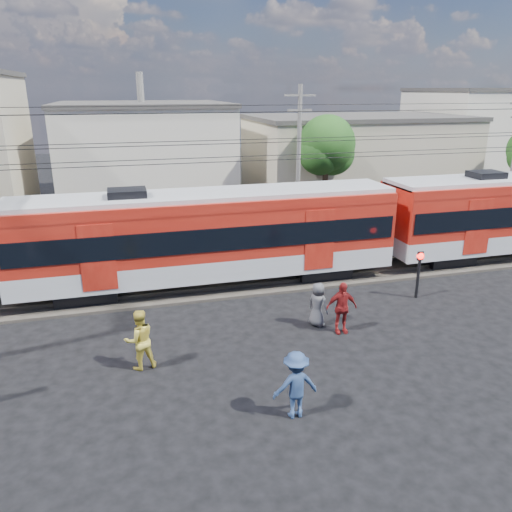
# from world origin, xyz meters

# --- Properties ---
(ground) EXTENTS (120.00, 120.00, 0.00)m
(ground) POSITION_xyz_m (0.00, 0.00, 0.00)
(ground) COLOR black
(ground) RESTS_ON ground
(track_bed) EXTENTS (70.00, 3.40, 0.12)m
(track_bed) POSITION_xyz_m (0.00, 8.00, 0.06)
(track_bed) COLOR #2D2823
(track_bed) RESTS_ON ground
(rail_near) EXTENTS (70.00, 0.12, 0.12)m
(rail_near) POSITION_xyz_m (0.00, 7.25, 0.18)
(rail_near) COLOR #59544C
(rail_near) RESTS_ON track_bed
(rail_far) EXTENTS (70.00, 0.12, 0.12)m
(rail_far) POSITION_xyz_m (0.00, 8.75, 0.18)
(rail_far) COLOR #59544C
(rail_far) RESTS_ON track_bed
(commuter_train) EXTENTS (50.30, 3.08, 4.17)m
(commuter_train) POSITION_xyz_m (-0.35, 8.00, 2.40)
(commuter_train) COLOR black
(commuter_train) RESTS_ON ground
(building_midwest) EXTENTS (12.24, 12.24, 7.30)m
(building_midwest) POSITION_xyz_m (-2.00, 27.00, 3.66)
(building_midwest) COLOR beige
(building_midwest) RESTS_ON ground
(building_mideast) EXTENTS (16.32, 10.20, 6.30)m
(building_mideast) POSITION_xyz_m (14.00, 24.00, 3.16)
(building_mideast) COLOR tan
(building_mideast) RESTS_ON ground
(building_east) EXTENTS (10.20, 10.20, 8.30)m
(building_east) POSITION_xyz_m (28.00, 28.00, 4.16)
(building_east) COLOR beige
(building_east) RESTS_ON ground
(utility_pole_mid) EXTENTS (1.80, 0.24, 8.50)m
(utility_pole_mid) POSITION_xyz_m (6.00, 15.00, 4.53)
(utility_pole_mid) COLOR slate
(utility_pole_mid) RESTS_ON ground
(tree_near) EXTENTS (3.82, 3.64, 6.72)m
(tree_near) POSITION_xyz_m (9.19, 18.09, 4.66)
(tree_near) COLOR #382619
(tree_near) RESTS_ON ground
(pedestrian_b) EXTENTS (1.08, 0.92, 1.93)m
(pedestrian_b) POSITION_xyz_m (-3.82, 1.90, 0.97)
(pedestrian_b) COLOR gold
(pedestrian_b) RESTS_ON ground
(pedestrian_c) EXTENTS (1.23, 0.72, 1.87)m
(pedestrian_c) POSITION_xyz_m (-0.02, -1.63, 0.94)
(pedestrian_c) COLOR navy
(pedestrian_c) RESTS_ON ground
(pedestrian_d) EXTENTS (1.15, 0.56, 1.90)m
(pedestrian_d) POSITION_xyz_m (3.15, 2.47, 0.95)
(pedestrian_d) COLOR maroon
(pedestrian_d) RESTS_ON ground
(pedestrian_e) EXTENTS (0.87, 0.97, 1.66)m
(pedestrian_e) POSITION_xyz_m (2.55, 3.18, 0.83)
(pedestrian_e) COLOR #454549
(pedestrian_e) RESTS_ON ground
(crossing_signal) EXTENTS (0.29, 0.29, 2.01)m
(crossing_signal) POSITION_xyz_m (7.48, 4.47, 1.39)
(crossing_signal) COLOR black
(crossing_signal) RESTS_ON ground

